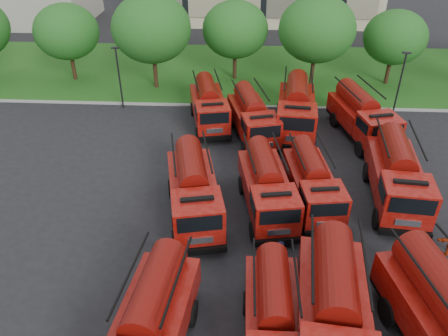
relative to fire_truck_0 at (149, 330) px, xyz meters
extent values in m
plane|color=black|center=(3.27, 5.21, -1.67)|extent=(140.00, 140.00, 0.00)
cube|color=#205215|center=(3.27, 31.21, -1.61)|extent=(70.00, 16.00, 0.12)
cube|color=gray|center=(3.27, 23.11, -1.60)|extent=(70.00, 0.30, 0.14)
cylinder|color=#382314|center=(-12.73, 28.21, -0.48)|extent=(0.36, 0.36, 2.38)
ellipsoid|color=#1A4F16|center=(-12.73, 28.21, 2.89)|extent=(5.71, 5.71, 4.86)
cylinder|color=#382314|center=(-4.73, 26.71, -0.27)|extent=(0.36, 0.36, 2.80)
ellipsoid|color=#1A4F16|center=(-4.73, 26.71, 3.69)|extent=(6.72, 6.72, 5.71)
cylinder|color=#382314|center=(2.27, 29.21, -0.44)|extent=(0.36, 0.36, 2.45)
ellipsoid|color=#1A4F16|center=(2.27, 29.21, 3.02)|extent=(5.88, 5.88, 5.00)
cylinder|color=#382314|center=(9.27, 27.71, -0.30)|extent=(0.36, 0.36, 2.73)
ellipsoid|color=#1A4F16|center=(9.27, 27.71, 3.56)|extent=(6.55, 6.55, 5.57)
cylinder|color=#382314|center=(16.27, 28.71, -0.53)|extent=(0.36, 0.36, 2.27)
ellipsoid|color=#1A4F16|center=(16.27, 28.71, 2.69)|extent=(5.46, 5.46, 4.64)
cylinder|color=black|center=(-6.73, 22.41, 0.83)|extent=(0.14, 0.14, 5.00)
cube|color=black|center=(-6.73, 22.41, 3.38)|extent=(0.60, 0.25, 0.12)
cylinder|color=black|center=(15.27, 22.41, 0.83)|extent=(0.14, 0.14, 5.00)
cube|color=black|center=(15.27, 22.41, 3.38)|extent=(0.60, 0.25, 0.12)
cube|color=maroon|center=(0.13, 1.12, -0.19)|extent=(2.99, 4.91, 1.32)
cylinder|color=#5F0A06|center=(0.13, 1.12, 0.88)|extent=(1.99, 4.40, 1.52)
cylinder|color=black|center=(-0.95, 1.96, -1.11)|extent=(0.48, 1.15, 1.12)
cylinder|color=black|center=(1.36, 1.70, -1.11)|extent=(0.48, 1.15, 1.12)
cube|color=black|center=(4.71, 0.77, -1.08)|extent=(2.10, 6.30, 0.27)
cube|color=maroon|center=(4.70, 1.76, -0.36)|extent=(2.23, 4.15, 1.17)
cylinder|color=#5F0A06|center=(4.70, 1.76, 0.59)|extent=(1.37, 3.78, 1.35)
cylinder|color=black|center=(3.67, 2.38, -1.17)|extent=(0.32, 0.99, 0.99)
cylinder|color=black|center=(5.73, 2.39, -1.17)|extent=(0.32, 0.99, 0.99)
cube|color=black|center=(6.96, 0.93, -0.95)|extent=(3.35, 7.88, 0.33)
cube|color=maroon|center=(7.09, 2.13, -0.08)|extent=(3.22, 5.30, 1.42)
cylinder|color=#5F0A06|center=(7.09, 2.13, 1.08)|extent=(2.14, 4.75, 1.64)
cylinder|color=black|center=(5.93, 3.03, -1.06)|extent=(0.51, 1.24, 1.20)
cylinder|color=black|center=(8.43, 2.75, -1.06)|extent=(0.51, 1.24, 1.20)
cube|color=maroon|center=(10.99, 1.65, -0.06)|extent=(3.71, 5.55, 1.44)
cylinder|color=#5F0A06|center=(10.99, 1.65, 1.12)|extent=(2.59, 4.90, 1.66)
cylinder|color=black|center=(9.58, 2.15, -1.06)|extent=(0.63, 1.27, 1.22)
cylinder|color=black|center=(12.08, 2.67, -1.06)|extent=(0.63, 1.27, 1.22)
cube|color=black|center=(0.69, 8.90, -1.00)|extent=(3.71, 7.45, 0.31)
cube|color=black|center=(1.41, 5.35, -1.05)|extent=(2.55, 0.76, 0.36)
cube|color=maroon|center=(1.18, 6.50, 0.14)|extent=(2.89, 2.69, 1.99)
cube|color=black|center=(1.40, 5.38, 0.60)|extent=(2.11, 0.48, 0.87)
cube|color=maroon|center=(0.47, 10.00, -0.19)|extent=(3.38, 5.09, 1.32)
cylinder|color=#5F0A06|center=(0.47, 10.00, 0.89)|extent=(2.35, 4.50, 1.53)
cylinder|color=black|center=(0.07, 6.07, -1.10)|extent=(0.57, 1.17, 1.12)
cylinder|color=black|center=(2.37, 6.53, -1.10)|extent=(0.57, 1.17, 1.12)
cylinder|color=black|center=(-0.82, 10.46, -1.10)|extent=(0.57, 1.17, 1.12)
cylinder|color=black|center=(1.47, 10.93, -1.10)|extent=(0.57, 1.17, 1.12)
cube|color=black|center=(4.67, 9.59, -1.04)|extent=(3.22, 6.94, 0.29)
cube|color=black|center=(5.21, 6.24, -1.09)|extent=(2.39, 0.61, 0.33)
cube|color=maroon|center=(5.03, 7.33, 0.03)|extent=(2.64, 2.44, 1.86)
cube|color=black|center=(5.20, 6.27, 0.46)|extent=(1.99, 0.36, 0.81)
cube|color=maroon|center=(4.51, 10.63, -0.28)|extent=(3.00, 4.70, 1.24)
cylinder|color=#5F0A06|center=(4.51, 10.63, 0.73)|extent=(2.05, 4.18, 1.43)
cylinder|color=black|center=(3.98, 6.97, -1.14)|extent=(0.50, 1.09, 1.05)
cylinder|color=black|center=(6.15, 7.31, -1.14)|extent=(0.50, 1.09, 1.05)
cylinder|color=black|center=(3.32, 11.11, -1.14)|extent=(0.50, 1.09, 1.05)
cylinder|color=black|center=(5.48, 11.46, -1.14)|extent=(0.50, 1.09, 1.05)
cube|color=black|center=(7.27, 10.25, -1.08)|extent=(2.89, 6.56, 0.27)
cube|color=black|center=(7.69, 7.06, -1.12)|extent=(2.28, 0.52, 0.32)
cube|color=maroon|center=(7.55, 8.09, -0.06)|extent=(2.46, 2.27, 1.77)
cube|color=black|center=(7.68, 7.09, 0.35)|extent=(1.89, 0.29, 0.77)
cube|color=maroon|center=(7.14, 11.24, -0.35)|extent=(2.74, 4.42, 1.18)
cylinder|color=#5F0A06|center=(7.14, 11.24, 0.61)|extent=(1.84, 3.95, 1.36)
cylinder|color=black|center=(6.54, 7.78, -1.17)|extent=(0.44, 1.03, 1.00)
cylinder|color=black|center=(8.61, 8.05, -1.17)|extent=(0.44, 1.03, 1.00)
cylinder|color=black|center=(6.02, 11.73, -1.17)|extent=(0.44, 1.03, 1.00)
cylinder|color=black|center=(8.09, 12.00, -1.17)|extent=(0.44, 1.03, 1.00)
cube|color=black|center=(12.07, 10.85, -0.98)|extent=(3.15, 7.56, 0.32)
cube|color=black|center=(11.70, 7.13, -1.03)|extent=(2.64, 0.53, 0.37)
cube|color=maroon|center=(11.82, 8.34, 0.20)|extent=(2.79, 2.56, 2.05)
cube|color=black|center=(11.70, 7.16, 0.67)|extent=(2.20, 0.27, 0.89)
cube|color=maroon|center=(12.19, 12.00, -0.14)|extent=(3.05, 5.07, 1.37)
cylinder|color=#5F0A06|center=(12.19, 12.00, 0.98)|extent=(2.01, 4.55, 1.58)
cylinder|color=black|center=(10.60, 8.25, -1.09)|extent=(0.48, 1.19, 1.16)
cylinder|color=black|center=(13.00, 8.00, -1.09)|extent=(0.48, 1.19, 1.16)
cylinder|color=black|center=(11.06, 12.85, -1.09)|extent=(0.48, 1.19, 1.16)
cylinder|color=black|center=(13.47, 12.61, -1.09)|extent=(0.48, 1.19, 1.16)
cube|color=black|center=(0.62, 19.92, -1.05)|extent=(3.48, 6.97, 0.29)
cube|color=black|center=(1.30, 16.61, -1.09)|extent=(2.38, 0.71, 0.33)
cube|color=maroon|center=(1.08, 17.68, 0.03)|extent=(2.71, 2.52, 1.86)
cube|color=black|center=(1.29, 16.64, 0.46)|extent=(1.97, 0.45, 0.81)
cube|color=maroon|center=(0.41, 20.95, -0.28)|extent=(3.16, 4.76, 1.24)
cylinder|color=#5F0A06|center=(0.41, 20.95, 0.73)|extent=(2.20, 4.21, 1.43)
cylinder|color=black|center=(0.04, 17.28, -1.14)|extent=(0.54, 1.09, 1.05)
cylinder|color=black|center=(2.19, 17.72, -1.14)|extent=(0.54, 1.09, 1.05)
cylinder|color=black|center=(-0.79, 21.39, -1.14)|extent=(0.54, 1.09, 1.05)
cylinder|color=black|center=(1.35, 21.82, -1.14)|extent=(0.54, 1.09, 1.05)
cube|color=black|center=(3.90, 18.07, -1.04)|extent=(3.78, 7.09, 0.29)
cube|color=black|center=(4.73, 14.75, -1.09)|extent=(2.40, 0.81, 0.34)
cube|color=maroon|center=(4.46, 15.82, 0.05)|extent=(2.80, 2.63, 1.88)
cube|color=black|center=(4.72, 14.77, 0.48)|extent=(1.98, 0.53, 0.82)
cube|color=maroon|center=(3.65, 19.10, -0.27)|extent=(3.36, 4.88, 1.25)
cylinder|color=#5F0A06|center=(3.65, 19.10, 0.76)|extent=(2.38, 4.28, 1.45)
cylinder|color=black|center=(3.43, 15.37, -1.13)|extent=(0.58, 1.11, 1.06)
cylinder|color=black|center=(5.58, 15.90, -1.13)|extent=(0.58, 1.11, 1.06)
cylinder|color=black|center=(2.41, 19.49, -1.13)|extent=(0.58, 1.11, 1.06)
cylinder|color=black|center=(4.56, 20.02, -1.13)|extent=(0.58, 1.11, 1.06)
cube|color=black|center=(7.11, 19.27, -0.96)|extent=(3.18, 7.76, 0.32)
cube|color=black|center=(6.76, 15.45, -1.02)|extent=(2.71, 0.52, 0.38)
cube|color=maroon|center=(6.87, 16.69, 0.25)|extent=(2.86, 2.61, 2.11)
cube|color=black|center=(6.76, 15.48, 0.74)|extent=(2.26, 0.26, 0.92)
cube|color=maroon|center=(7.22, 20.45, -0.10)|extent=(3.10, 5.19, 1.40)
cylinder|color=#5F0A06|center=(7.22, 20.45, 1.05)|extent=(2.03, 4.67, 1.62)
cylinder|color=black|center=(5.62, 16.59, -1.07)|extent=(0.49, 1.22, 1.19)
cylinder|color=black|center=(8.09, 16.36, -1.07)|extent=(0.49, 1.22, 1.19)
cylinder|color=black|center=(6.06, 21.32, -1.07)|extent=(0.49, 1.22, 1.19)
cylinder|color=black|center=(8.53, 21.09, -1.07)|extent=(0.49, 1.22, 1.19)
cube|color=black|center=(11.73, 18.52, -1.01)|extent=(3.91, 7.42, 0.30)
cube|color=black|center=(12.56, 15.04, -1.06)|extent=(2.51, 0.83, 0.35)
cube|color=maroon|center=(12.29, 16.17, 0.13)|extent=(2.92, 2.74, 1.97)
cube|color=black|center=(12.56, 15.07, 0.58)|extent=(2.07, 0.54, 0.86)
cube|color=maroon|center=(11.47, 19.60, -0.20)|extent=(3.49, 5.10, 1.31)
cylinder|color=#5F0A06|center=(11.47, 19.60, 0.87)|extent=(2.46, 4.48, 1.52)
cylinder|color=black|center=(11.21, 15.70, -1.11)|extent=(0.60, 1.16, 1.11)
cylinder|color=black|center=(13.47, 16.24, -1.11)|extent=(0.60, 1.16, 1.11)
cylinder|color=black|center=(10.17, 20.02, -1.11)|extent=(0.60, 1.16, 1.11)
cylinder|color=black|center=(12.43, 20.56, -1.11)|extent=(0.60, 1.16, 1.11)
imported|color=black|center=(5.20, 5.12, -1.67)|extent=(0.85, 0.90, 1.55)
imported|color=#AD320D|center=(13.78, 6.45, -1.67)|extent=(1.65, 1.00, 1.66)
camera|label=1|loc=(3.35, -10.14, 13.92)|focal=35.00mm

